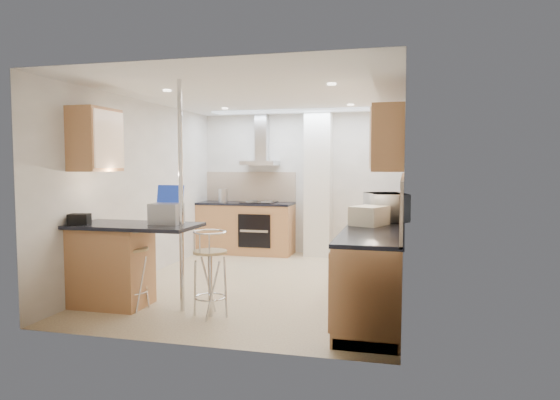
% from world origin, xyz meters
% --- Properties ---
extents(ground, '(4.80, 4.80, 0.00)m').
position_xyz_m(ground, '(0.00, 0.00, 0.00)').
color(ground, tan).
rests_on(ground, ground).
extents(room_shell, '(3.64, 4.84, 2.51)m').
position_xyz_m(room_shell, '(0.32, 0.38, 1.54)').
color(room_shell, silver).
rests_on(room_shell, ground).
extents(right_counter, '(0.63, 4.40, 0.92)m').
position_xyz_m(right_counter, '(1.50, 0.00, 0.46)').
color(right_counter, '#C5814E').
rests_on(right_counter, ground).
extents(back_counter, '(1.70, 0.63, 0.92)m').
position_xyz_m(back_counter, '(-0.95, 2.10, 0.46)').
color(back_counter, '#C5814E').
rests_on(back_counter, ground).
extents(peninsula, '(1.47, 0.72, 0.94)m').
position_xyz_m(peninsula, '(-1.12, -1.45, 0.48)').
color(peninsula, '#C5814E').
rests_on(peninsula, ground).
extents(microwave, '(0.59, 0.71, 0.33)m').
position_xyz_m(microwave, '(1.60, -0.28, 1.09)').
color(microwave, silver).
rests_on(microwave, right_counter).
extents(laptop, '(0.34, 0.26, 0.23)m').
position_xyz_m(laptop, '(-0.75, -1.36, 1.05)').
color(laptop, '#999CA0').
rests_on(laptop, peninsula).
extents(bag, '(0.25, 0.21, 0.12)m').
position_xyz_m(bag, '(-1.66, -1.64, 1.00)').
color(bag, black).
rests_on(bag, peninsula).
extents(bar_stool_near, '(0.46, 0.46, 0.89)m').
position_xyz_m(bar_stool_near, '(-1.08, -1.53, 0.45)').
color(bar_stool_near, tan).
rests_on(bar_stool_near, ground).
extents(bar_stool_end, '(0.46, 0.46, 0.92)m').
position_xyz_m(bar_stool_end, '(-0.15, -1.57, 0.46)').
color(bar_stool_end, tan).
rests_on(bar_stool_end, ground).
extents(jar_a, '(0.15, 0.15, 0.16)m').
position_xyz_m(jar_a, '(1.60, 0.81, 1.00)').
color(jar_a, white).
rests_on(jar_a, right_counter).
extents(jar_b, '(0.12, 0.12, 0.16)m').
position_xyz_m(jar_b, '(1.48, 0.64, 1.00)').
color(jar_b, white).
rests_on(jar_b, right_counter).
extents(jar_c, '(0.15, 0.15, 0.20)m').
position_xyz_m(jar_c, '(1.50, -0.44, 1.02)').
color(jar_c, beige).
rests_on(jar_c, right_counter).
extents(jar_d, '(0.11, 0.11, 0.16)m').
position_xyz_m(jar_d, '(1.47, -0.48, 1.00)').
color(jar_d, silver).
rests_on(jar_d, right_counter).
extents(bread_bin, '(0.46, 0.50, 0.21)m').
position_xyz_m(bread_bin, '(1.43, -0.76, 1.03)').
color(bread_bin, white).
rests_on(bread_bin, right_counter).
extents(kettle, '(0.16, 0.16, 0.24)m').
position_xyz_m(kettle, '(-1.39, 2.10, 1.04)').
color(kettle, silver).
rests_on(kettle, back_counter).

